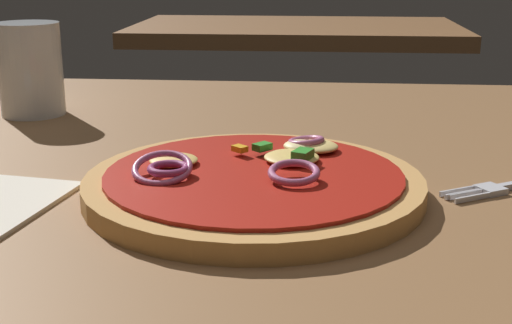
# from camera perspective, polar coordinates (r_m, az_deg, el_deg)

# --- Properties ---
(dining_table) EXTENTS (1.35, 0.94, 0.04)m
(dining_table) POSITION_cam_1_polar(r_m,az_deg,el_deg) (0.54, 0.97, -4.26)
(dining_table) COLOR brown
(dining_table) RESTS_ON ground
(pizza) EXTENTS (0.25, 0.25, 0.03)m
(pizza) POSITION_cam_1_polar(r_m,az_deg,el_deg) (0.53, -0.18, -1.67)
(pizza) COLOR tan
(pizza) RESTS_ON dining_table
(beer_glass) EXTENTS (0.07, 0.07, 0.10)m
(beer_glass) POSITION_cam_1_polar(r_m,az_deg,el_deg) (0.82, -17.84, 6.76)
(beer_glass) COLOR silver
(beer_glass) RESTS_ON dining_table
(background_table) EXTENTS (0.81, 0.47, 0.04)m
(background_table) POSITION_cam_1_polar(r_m,az_deg,el_deg) (1.80, 3.29, 10.54)
(background_table) COLOR brown
(background_table) RESTS_ON ground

